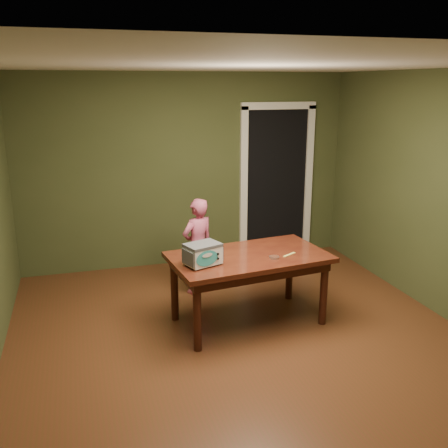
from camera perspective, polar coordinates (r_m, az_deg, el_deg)
name	(u,v)px	position (r m, az deg, el deg)	size (l,w,h in m)	color
floor	(246,346)	(4.97, 2.54, -13.75)	(5.00, 5.00, 0.00)	#572A19
room_shell	(248,171)	(4.39, 2.81, 6.04)	(4.52, 5.02, 2.61)	#414927
doorway	(269,180)	(7.52, 5.12, 5.06)	(1.10, 0.66, 2.25)	black
dining_table	(249,264)	(5.17, 2.85, -4.59)	(1.69, 1.08, 0.75)	#3E150E
toy_oven	(203,253)	(4.82, -2.45, -3.38)	(0.40, 0.33, 0.21)	#4C4F54
baking_pan	(274,257)	(5.05, 5.75, -3.79)	(0.10, 0.10, 0.02)	silver
spatula	(289,255)	(5.17, 7.48, -3.49)	(0.18, 0.03, 0.01)	#E3D662
child	(198,246)	(5.94, -3.01, -2.54)	(0.42, 0.28, 1.16)	#C45072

